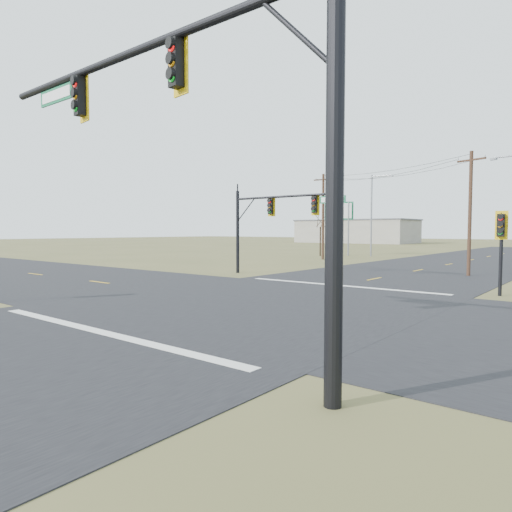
{
  "coord_description": "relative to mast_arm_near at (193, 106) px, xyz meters",
  "views": [
    {
      "loc": [
        12.19,
        -15.21,
        3.11
      ],
      "look_at": [
        -0.83,
        1.0,
        1.94
      ],
      "focal_mm": 32.0,
      "sensor_mm": 36.0,
      "label": 1
    }
  ],
  "objects": [
    {
      "name": "road_ew",
      "position": [
        -4.81,
        8.22,
        -5.8
      ],
      "size": [
        160.0,
        14.0,
        0.02
      ],
      "primitive_type": "cube",
      "color": "black",
      "rests_on": "ground"
    },
    {
      "name": "ground",
      "position": [
        -4.81,
        8.22,
        -5.81
      ],
      "size": [
        320.0,
        320.0,
        0.0
      ],
      "primitive_type": "plane",
      "color": "brown",
      "rests_on": "ground"
    },
    {
      "name": "bare_tree_a",
      "position": [
        -21.0,
        40.73,
        -1.44
      ],
      "size": [
        2.98,
        2.98,
        5.52
      ],
      "rotation": [
        0.0,
        0.0,
        0.42
      ],
      "color": "black",
      "rests_on": "ground"
    },
    {
      "name": "mast_arm_near",
      "position": [
        0.0,
        0.0,
        0.0
      ],
      "size": [
        11.66,
        0.48,
        8.05
      ],
      "rotation": [
        0.0,
        0.0,
        -0.15
      ],
      "color": "black",
      "rests_on": "ground"
    },
    {
      "name": "utility_pole_far",
      "position": [
        -17.51,
        35.4,
        -1.08
      ],
      "size": [
        2.22,
        0.27,
        9.08
      ],
      "rotation": [
        0.0,
        0.0,
        0.07
      ],
      "color": "#412B1C",
      "rests_on": "ground"
    },
    {
      "name": "highway_sign",
      "position": [
        -20.16,
        43.74,
        -1.16
      ],
      "size": [
        3.35,
        1.29,
        6.64
      ],
      "rotation": [
        0.0,
        0.0,
        0.35
      ],
      "color": "gray",
      "rests_on": "ground"
    },
    {
      "name": "mast_arm_far",
      "position": [
        -11.15,
        18.07,
        -1.48
      ],
      "size": [
        8.82,
        0.49,
        5.97
      ],
      "rotation": [
        0.0,
        0.0,
        0.17
      ],
      "color": "black",
      "rests_on": "ground"
    },
    {
      "name": "pedestal_signal_ne",
      "position": [
        2.95,
        16.87,
        -2.82
      ],
      "size": [
        0.58,
        0.5,
        4.05
      ],
      "rotation": [
        0.0,
        0.0,
        0.05
      ],
      "color": "black",
      "rests_on": "ground"
    },
    {
      "name": "warehouse_left",
      "position": [
        -44.81,
        98.22,
        -3.06
      ],
      "size": [
        28.0,
        14.0,
        5.5
      ],
      "primitive_type": "cube",
      "color": "#9F9A8D",
      "rests_on": "ground"
    },
    {
      "name": "stop_bar_far",
      "position": [
        -4.81,
        15.72,
        -5.78
      ],
      "size": [
        12.0,
        0.4,
        0.01
      ],
      "primitive_type": "cube",
      "color": "silver",
      "rests_on": "road_ns"
    },
    {
      "name": "road_ns",
      "position": [
        -4.81,
        8.22,
        -5.8
      ],
      "size": [
        14.0,
        160.0,
        0.02
      ],
      "primitive_type": "cube",
      "color": "black",
      "rests_on": "ground"
    },
    {
      "name": "stop_bar_near",
      "position": [
        -4.81,
        0.72,
        -5.78
      ],
      "size": [
        12.0,
        0.4,
        0.01
      ],
      "primitive_type": "cube",
      "color": "silver",
      "rests_on": "road_ns"
    },
    {
      "name": "bare_tree_b",
      "position": [
        -25.57,
        52.39,
        -0.89
      ],
      "size": [
        3.11,
        3.11,
        6.16
      ],
      "rotation": [
        0.0,
        0.0,
        0.36
      ],
      "color": "black",
      "rests_on": "ground"
    },
    {
      "name": "utility_pole_near",
      "position": [
        -0.71,
        26.22,
        -1.39
      ],
      "size": [
        1.98,
        0.81,
        8.44
      ],
      "rotation": [
        0.0,
        0.0,
        -0.34
      ],
      "color": "#412B1C",
      "rests_on": "ground"
    },
    {
      "name": "streetlight_c",
      "position": [
        -15.82,
        44.13,
        -0.38
      ],
      "size": [
        2.7,
        0.29,
        9.68
      ],
      "rotation": [
        0.0,
        0.0,
        -0.1
      ],
      "color": "gray",
      "rests_on": "ground"
    }
  ]
}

